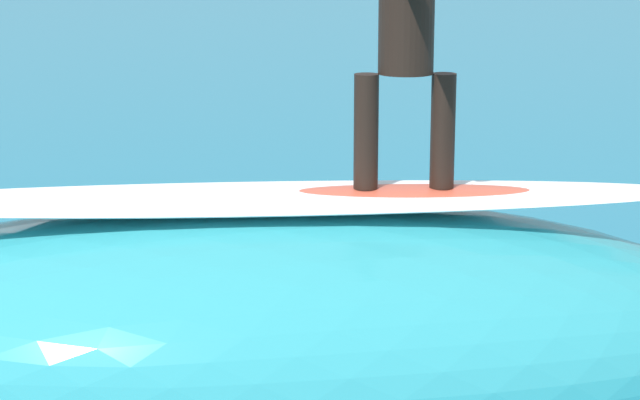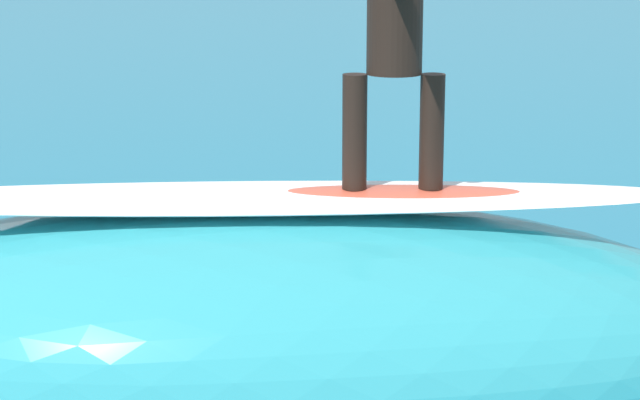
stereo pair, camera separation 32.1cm
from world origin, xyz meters
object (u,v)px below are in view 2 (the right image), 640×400
at_px(surfer_riding, 395,40).
at_px(surfer_paddling, 288,268).
at_px(surfboard_paddling, 274,286).
at_px(surfboard_riding, 392,196).

bearing_deg(surfer_riding, surfer_paddling, -80.23).
relative_size(surfboard_paddling, surfer_paddling, 1.11).
distance_m(surfer_riding, surfboard_paddling, 4.95).
xyz_separation_m(surfboard_paddling, surfer_paddling, (-0.13, 0.03, 0.19)).
bearing_deg(surfboard_riding, surfboard_paddling, -78.34).
xyz_separation_m(surfer_riding, surfer_paddling, (-0.75, -3.99, -2.62)).
bearing_deg(surfboard_riding, surfer_riding, -69.54).
bearing_deg(surfer_paddling, surfboard_riding, 93.00).
height_order(surfer_riding, surfboard_paddling, surfer_riding).
height_order(surfboard_riding, surfer_paddling, surfboard_riding).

